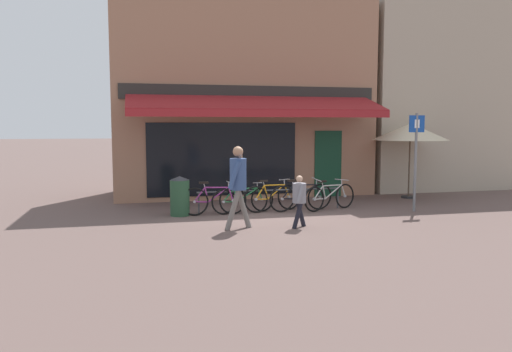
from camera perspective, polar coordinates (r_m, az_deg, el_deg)
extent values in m
plane|color=brown|center=(12.41, 1.40, -4.72)|extent=(160.00, 160.00, 0.00)
cube|color=#9E7056|center=(16.76, -1.63, 8.76)|extent=(8.27, 3.00, 6.27)
cube|color=black|center=(15.11, -3.79, 1.93)|extent=(4.55, 0.04, 2.20)
cube|color=#143D28|center=(16.05, 8.23, 1.39)|extent=(0.90, 0.04, 2.10)
cube|color=#282623|center=(15.29, -0.43, 9.47)|extent=(7.86, 0.06, 0.44)
cube|color=maroon|center=(14.50, 0.30, 8.38)|extent=(7.44, 1.63, 0.50)
cube|color=maroon|center=(13.70, 1.12, 7.17)|extent=(7.44, 0.03, 0.20)
cube|color=tan|center=(20.10, 19.29, 9.38)|extent=(6.02, 4.00, 7.27)
cylinder|color=#47494F|center=(13.25, 1.68, -1.65)|extent=(3.93, 0.04, 0.04)
cylinder|color=#47494F|center=(12.92, -6.55, -3.10)|extent=(0.04, 0.04, 0.55)
cylinder|color=#47494F|center=(13.91, 9.32, -2.51)|extent=(0.04, 0.04, 0.55)
torus|color=black|center=(12.76, -2.66, -2.81)|extent=(0.72, 0.08, 0.72)
cylinder|color=#9E9EA3|center=(12.76, -2.66, -2.81)|extent=(0.07, 0.06, 0.07)
torus|color=black|center=(12.62, -7.05, -2.94)|extent=(0.72, 0.08, 0.72)
cylinder|color=#9E9EA3|center=(12.62, -7.05, -2.94)|extent=(0.07, 0.06, 0.07)
cylinder|color=#892D7A|center=(12.68, -4.32, -2.14)|extent=(0.55, 0.04, 0.38)
cylinder|color=#892D7A|center=(12.66, -4.50, -1.31)|extent=(0.60, 0.04, 0.05)
cylinder|color=#892D7A|center=(12.64, -5.68, -2.14)|extent=(0.11, 0.05, 0.38)
cylinder|color=#892D7A|center=(12.64, -6.27, -2.95)|extent=(0.35, 0.04, 0.05)
cylinder|color=#892D7A|center=(12.62, -6.45, -2.12)|extent=(0.30, 0.04, 0.37)
cylinder|color=#892D7A|center=(12.73, -2.91, -2.06)|extent=(0.14, 0.05, 0.35)
cylinder|color=#9E9EA3|center=(12.61, -5.93, -1.08)|extent=(0.06, 0.03, 0.11)
cube|color=black|center=(12.60, -6.00, -0.77)|extent=(0.24, 0.10, 0.05)
cylinder|color=#9E9EA3|center=(12.70, -3.16, -1.00)|extent=(0.03, 0.03, 0.14)
cylinder|color=#9E9EA3|center=(12.69, -3.16, -0.69)|extent=(0.03, 0.52, 0.04)
torus|color=black|center=(13.18, 0.71, -2.68)|extent=(0.66, 0.24, 0.65)
cylinder|color=#9E9EA3|center=(13.18, 0.71, -2.68)|extent=(0.08, 0.08, 0.08)
torus|color=black|center=(12.75, -3.76, -2.98)|extent=(0.66, 0.24, 0.65)
cylinder|color=#9E9EA3|center=(12.75, -3.76, -2.98)|extent=(0.08, 0.08, 0.08)
cylinder|color=#23703D|center=(13.01, -0.98, -2.16)|extent=(0.60, 0.19, 0.35)
cylinder|color=#23703D|center=(12.98, -1.19, -1.43)|extent=(0.67, 0.16, 0.05)
cylinder|color=#23703D|center=(12.87, -2.36, -2.21)|extent=(0.13, 0.06, 0.34)
cylinder|color=#23703D|center=(12.82, -2.95, -2.96)|extent=(0.39, 0.11, 0.05)
cylinder|color=#23703D|center=(12.80, -3.16, -2.23)|extent=(0.32, 0.13, 0.34)
cylinder|color=#23703D|center=(13.15, 0.44, -2.04)|extent=(0.16, 0.05, 0.31)
cylinder|color=#9E9EA3|center=(12.85, -2.64, -1.26)|extent=(0.06, 0.03, 0.11)
cube|color=black|center=(12.84, -2.72, -0.95)|extent=(0.26, 0.15, 0.06)
cylinder|color=#9E9EA3|center=(13.12, 0.15, -1.09)|extent=(0.03, 0.05, 0.14)
cylinder|color=#9E9EA3|center=(13.12, 0.14, -0.78)|extent=(0.12, 0.51, 0.08)
torus|color=black|center=(13.50, 3.77, -2.38)|extent=(0.72, 0.32, 0.71)
cylinder|color=#9E9EA3|center=(13.50, 3.77, -2.38)|extent=(0.09, 0.08, 0.08)
torus|color=black|center=(12.98, -0.01, -2.69)|extent=(0.72, 0.32, 0.71)
cylinder|color=#9E9EA3|center=(12.98, -0.01, -2.69)|extent=(0.09, 0.08, 0.08)
cylinder|color=orange|center=(13.29, 2.32, -1.82)|extent=(0.55, 0.23, 0.37)
cylinder|color=orange|center=(13.27, 2.13, -1.04)|extent=(0.61, 0.19, 0.05)
cylinder|color=orange|center=(13.13, 1.15, -1.87)|extent=(0.13, 0.07, 0.37)
cylinder|color=orange|center=(13.07, 0.67, -2.67)|extent=(0.35, 0.12, 0.05)
cylinder|color=orange|center=(13.04, 0.47, -1.88)|extent=(0.30, 0.16, 0.37)
cylinder|color=orange|center=(13.46, 3.53, -1.69)|extent=(0.16, 0.05, 0.34)
cylinder|color=#9E9EA3|center=(13.10, 0.89, -0.87)|extent=(0.06, 0.03, 0.11)
cube|color=black|center=(13.10, 0.81, -0.57)|extent=(0.26, 0.16, 0.06)
cylinder|color=#9E9EA3|center=(13.43, 3.26, -0.70)|extent=(0.04, 0.05, 0.14)
cylinder|color=#9E9EA3|center=(13.43, 3.24, -0.41)|extent=(0.16, 0.51, 0.09)
torus|color=black|center=(13.52, 7.28, -2.36)|extent=(0.73, 0.21, 0.72)
cylinder|color=#9E9EA3|center=(13.52, 7.28, -2.36)|extent=(0.08, 0.08, 0.08)
torus|color=black|center=(13.03, 3.00, -2.63)|extent=(0.73, 0.21, 0.72)
cylinder|color=#9E9EA3|center=(13.03, 3.00, -2.63)|extent=(0.08, 0.08, 0.08)
cylinder|color=black|center=(13.29, 5.73, -1.79)|extent=(0.62, 0.08, 0.38)
cylinder|color=black|center=(13.23, 5.61, -1.01)|extent=(0.68, 0.12, 0.05)
cylinder|color=black|center=(13.14, 4.41, -1.83)|extent=(0.12, 0.09, 0.38)
cylinder|color=black|center=(13.11, 3.77, -2.62)|extent=(0.39, 0.09, 0.05)
cylinder|color=black|center=(13.06, 3.64, -1.83)|extent=(0.33, 0.04, 0.38)
cylinder|color=black|center=(13.45, 7.10, -1.67)|extent=(0.16, 0.09, 0.35)
cylinder|color=#9E9EA3|center=(13.07, 4.24, -0.83)|extent=(0.06, 0.04, 0.11)
cube|color=black|center=(13.05, 4.19, -0.53)|extent=(0.25, 0.13, 0.06)
cylinder|color=#9E9EA3|center=(13.38, 6.93, -0.69)|extent=(0.03, 0.04, 0.14)
cylinder|color=#9E9EA3|center=(13.36, 6.94, -0.40)|extent=(0.09, 0.52, 0.07)
torus|color=black|center=(13.92, 10.12, -2.26)|extent=(0.65, 0.30, 0.68)
cylinder|color=#9E9EA3|center=(13.92, 10.12, -2.26)|extent=(0.09, 0.08, 0.07)
torus|color=black|center=(13.18, 6.68, -2.66)|extent=(0.65, 0.30, 0.68)
cylinder|color=#9E9EA3|center=(13.18, 6.68, -2.66)|extent=(0.09, 0.08, 0.07)
cylinder|color=#BCB7B2|center=(13.62, 8.85, -1.78)|extent=(0.58, 0.26, 0.36)
cylinder|color=#BCB7B2|center=(13.57, 8.72, -1.06)|extent=(0.65, 0.27, 0.05)
cylinder|color=#BCB7B2|center=(13.39, 7.79, -1.86)|extent=(0.12, 0.06, 0.36)
cylinder|color=#BCB7B2|center=(13.31, 7.31, -2.62)|extent=(0.38, 0.17, 0.05)
cylinder|color=#BCB7B2|center=(13.26, 7.17, -1.89)|extent=(0.32, 0.16, 0.35)
cylinder|color=#BCB7B2|center=(13.86, 9.94, -1.63)|extent=(0.16, 0.08, 0.33)
cylinder|color=#9E9EA3|center=(13.33, 7.61, -0.92)|extent=(0.06, 0.04, 0.11)
cube|color=black|center=(13.31, 7.56, -0.63)|extent=(0.26, 0.18, 0.05)
cylinder|color=#9E9EA3|center=(13.80, 9.76, -0.71)|extent=(0.03, 0.04, 0.14)
cylinder|color=#9E9EA3|center=(13.79, 9.76, -0.42)|extent=(0.21, 0.50, 0.04)
cylinder|color=slate|center=(11.09, -1.45, -3.71)|extent=(0.37, 0.15, 0.90)
cylinder|color=slate|center=(10.87, -2.65, -3.91)|extent=(0.37, 0.15, 0.90)
cylinder|color=#334C7F|center=(10.88, -2.06, 0.22)|extent=(0.40, 0.40, 0.69)
sphere|color=#A87A5B|center=(10.84, -2.07, 2.81)|extent=(0.23, 0.23, 0.23)
cylinder|color=#334C7F|center=(10.66, -2.48, 0.10)|extent=(0.31, 0.14, 0.61)
cylinder|color=#334C7F|center=(11.09, -1.91, 1.14)|extent=(0.24, 0.19, 0.30)
cylinder|color=#A87A5B|center=(11.07, -1.73, 1.61)|extent=(0.17, 0.20, 0.46)
cube|color=black|center=(11.01, -1.81, 2.74)|extent=(0.03, 0.07, 0.14)
cylinder|color=black|center=(11.28, 5.13, -4.38)|extent=(0.27, 0.13, 0.58)
cylinder|color=black|center=(11.06, 4.77, -4.57)|extent=(0.27, 0.13, 0.58)
cylinder|color=gray|center=(11.09, 4.97, -1.95)|extent=(0.34, 0.34, 0.44)
sphere|color=tan|center=(11.05, 4.99, -0.33)|extent=(0.15, 0.15, 0.15)
cylinder|color=gray|center=(10.91, 5.07, -2.08)|extent=(0.22, 0.17, 0.40)
cylinder|color=gray|center=(11.28, 4.88, -1.82)|extent=(0.22, 0.17, 0.40)
cylinder|color=#23472D|center=(12.69, -8.70, -2.49)|extent=(0.49, 0.49, 0.90)
cone|color=#33353A|center=(12.63, -8.73, -0.24)|extent=(0.50, 0.50, 0.10)
cylinder|color=slate|center=(13.75, 17.75, 1.47)|extent=(0.07, 0.07, 2.59)
cube|color=#14429E|center=(13.71, 17.91, 5.70)|extent=(0.44, 0.02, 0.44)
cube|color=white|center=(13.69, 17.94, 5.70)|extent=(0.14, 0.01, 0.22)
cylinder|color=#4C3D2D|center=(16.29, 17.12, 1.59)|extent=(0.05, 0.05, 2.29)
cone|color=beige|center=(16.25, 17.22, 4.87)|extent=(2.31, 2.31, 0.52)
cylinder|color=#262628|center=(16.41, 17.01, -2.29)|extent=(0.44, 0.44, 0.06)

